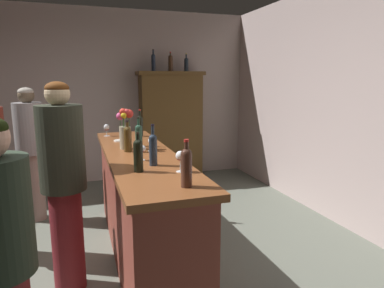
% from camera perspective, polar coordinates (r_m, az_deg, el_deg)
% --- Properties ---
extents(floor, '(8.00, 8.00, 0.00)m').
position_cam_1_polar(floor, '(3.15, -16.52, -21.85)').
color(floor, slate).
rests_on(floor, ground).
extents(wall_back, '(5.75, 0.12, 2.78)m').
position_cam_1_polar(wall_back, '(5.81, -18.44, 7.36)').
color(wall_back, '#BBA9A2').
rests_on(wall_back, ground).
extents(wall_right, '(0.12, 6.28, 2.78)m').
position_cam_1_polar(wall_right, '(3.94, 28.86, 5.25)').
color(wall_right, '#BBA6A2').
rests_on(wall_right, ground).
extents(bar_counter, '(0.60, 2.63, 1.01)m').
position_cam_1_polar(bar_counter, '(3.31, -8.41, -9.97)').
color(bar_counter, brown).
rests_on(bar_counter, ground).
extents(display_cabinet, '(1.09, 0.41, 1.80)m').
position_cam_1_polar(display_cabinet, '(5.75, -3.52, 3.32)').
color(display_cabinet, brown).
rests_on(display_cabinet, ground).
extents(wine_bottle_malbec, '(0.07, 0.07, 0.30)m').
position_cam_1_polar(wine_bottle_malbec, '(2.12, -0.93, -3.59)').
color(wine_bottle_malbec, '#472A1F').
rests_on(wine_bottle_malbec, bar_counter).
extents(wine_bottle_syrah, '(0.07, 0.07, 0.29)m').
position_cam_1_polar(wine_bottle_syrah, '(3.20, -10.63, 1.03)').
color(wine_bottle_syrah, '#483415').
rests_on(wine_bottle_syrah, bar_counter).
extents(wine_bottle_rose, '(0.07, 0.07, 0.29)m').
position_cam_1_polar(wine_bottle_rose, '(2.49, -8.93, -1.65)').
color(wine_bottle_rose, black).
rests_on(wine_bottle_rose, bar_counter).
extents(wine_bottle_riesling, '(0.07, 0.07, 0.29)m').
position_cam_1_polar(wine_bottle_riesling, '(3.45, -8.84, 1.64)').
color(wine_bottle_riesling, '#244434').
rests_on(wine_bottle_riesling, bar_counter).
extents(wine_bottle_merlot, '(0.06, 0.06, 0.32)m').
position_cam_1_polar(wine_bottle_merlot, '(2.66, -6.48, -0.63)').
color(wine_bottle_merlot, '#232F3E').
rests_on(wine_bottle_merlot, bar_counter).
extents(wine_bottle_pinot, '(0.06, 0.06, 0.32)m').
position_cam_1_polar(wine_bottle_pinot, '(4.06, -8.61, 3.16)').
color(wine_bottle_pinot, black).
rests_on(wine_bottle_pinot, bar_counter).
extents(wine_glass_front, '(0.07, 0.07, 0.13)m').
position_cam_1_polar(wine_glass_front, '(3.20, -6.76, 0.37)').
color(wine_glass_front, white).
rests_on(wine_glass_front, bar_counter).
extents(wine_glass_mid, '(0.08, 0.08, 0.13)m').
position_cam_1_polar(wine_glass_mid, '(2.85, -8.44, -0.91)').
color(wine_glass_mid, white).
rests_on(wine_glass_mid, bar_counter).
extents(wine_glass_rear, '(0.07, 0.07, 0.15)m').
position_cam_1_polar(wine_glass_rear, '(2.47, -1.94, -2.17)').
color(wine_glass_rear, white).
rests_on(wine_glass_rear, bar_counter).
extents(wine_glass_spare, '(0.07, 0.07, 0.14)m').
position_cam_1_polar(wine_glass_spare, '(4.15, -14.02, 2.57)').
color(wine_glass_spare, white).
rests_on(wine_glass_spare, bar_counter).
extents(flower_arrangement, '(0.16, 0.13, 0.39)m').
position_cam_1_polar(flower_arrangement, '(3.33, -11.07, 2.77)').
color(flower_arrangement, tan).
rests_on(flower_arrangement, bar_counter).
extents(cheese_plate, '(0.14, 0.14, 0.01)m').
position_cam_1_polar(cheese_plate, '(3.79, -11.80, 0.56)').
color(cheese_plate, white).
rests_on(cheese_plate, bar_counter).
extents(display_bottle_left, '(0.07, 0.07, 0.34)m').
position_cam_1_polar(display_bottle_left, '(5.65, -6.43, 13.47)').
color(display_bottle_left, '#1A2334').
rests_on(display_bottle_left, display_cabinet).
extents(display_bottle_midleft, '(0.07, 0.07, 0.31)m').
position_cam_1_polar(display_bottle_midleft, '(5.71, -3.59, 13.38)').
color(display_bottle_midleft, '#452B19').
rests_on(display_bottle_midleft, display_cabinet).
extents(display_bottle_center, '(0.07, 0.07, 0.29)m').
position_cam_1_polar(display_bottle_center, '(5.79, -0.96, 13.19)').
color(display_bottle_center, '#1E2933').
rests_on(display_bottle_center, display_cabinet).
extents(patron_near_entrance, '(0.33, 0.33, 1.58)m').
position_cam_1_polar(patron_near_entrance, '(4.45, -25.23, -0.70)').
color(patron_near_entrance, gray).
rests_on(patron_near_entrance, ground).
extents(patron_in_navy, '(0.34, 0.34, 1.66)m').
position_cam_1_polar(patron_in_navy, '(2.83, -20.58, -5.61)').
color(patron_in_navy, maroon).
rests_on(patron_in_navy, ground).
extents(patron_by_cabinet, '(0.33, 0.33, 1.52)m').
position_cam_1_polar(patron_by_cabinet, '(1.92, -29.29, -16.44)').
color(patron_by_cabinet, maroon).
rests_on(patron_by_cabinet, ground).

